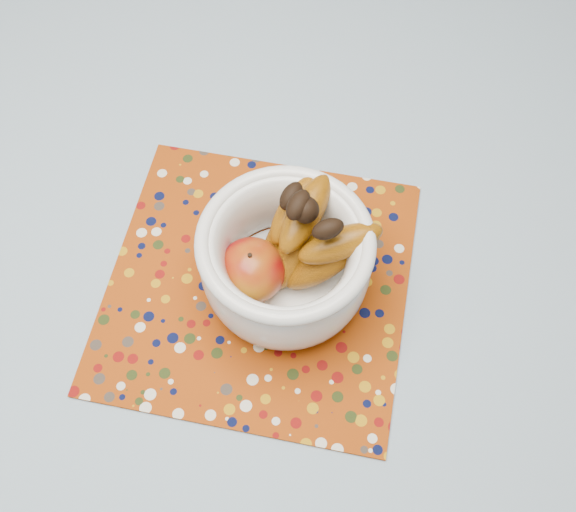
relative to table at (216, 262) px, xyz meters
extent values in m
plane|color=#2D2826|center=(0.00, 0.00, -0.67)|extent=(4.00, 4.00, 0.00)
cube|color=brown|center=(0.00, 0.00, 0.06)|extent=(1.20, 1.20, 0.04)
cylinder|color=brown|center=(-0.53, 0.53, -0.32)|extent=(0.06, 0.06, 0.71)
cube|color=slate|center=(0.00, 0.00, 0.08)|extent=(1.32, 1.32, 0.01)
cube|color=#873107|center=(0.09, -0.03, 0.09)|extent=(0.46, 0.46, 0.00)
cylinder|color=white|center=(0.12, -0.01, 0.10)|extent=(0.10, 0.10, 0.01)
cylinder|color=white|center=(0.12, -0.01, 0.11)|extent=(0.14, 0.14, 0.01)
torus|color=white|center=(0.12, -0.01, 0.20)|extent=(0.19, 0.19, 0.02)
ellipsoid|color=#740407|center=(0.10, -0.04, 0.15)|extent=(0.08, 0.08, 0.07)
sphere|color=black|center=(0.13, 0.02, 0.23)|extent=(0.03, 0.03, 0.03)
camera|label=1|loc=(0.32, -0.30, 0.81)|focal=42.00mm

